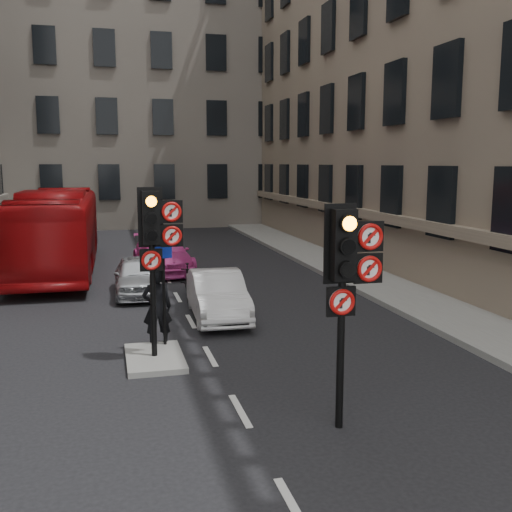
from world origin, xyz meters
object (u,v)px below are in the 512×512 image
signal_near (348,268)px  car_white (217,295)px  motorcyclist (157,308)px  motorcycle (188,281)px  car_pink (163,255)px  bus_red (57,231)px  info_sign (164,280)px  car_silver (138,276)px  signal_far (156,235)px

signal_near → car_white: bearing=95.7°
car_white → motorcyclist: size_ratio=2.10×
car_white → motorcycle: 2.74m
car_pink → motorcyclist: motorcyclist is taller
signal_near → car_white: size_ratio=0.93×
car_pink → bus_red: bus_red is taller
motorcyclist → car_white: bearing=-131.4°
bus_red → info_sign: 11.44m
car_white → info_sign: (-1.66, -2.48, 0.97)m
car_pink → motorcycle: car_pink is taller
car_silver → car_white: (1.95, -3.47, 0.02)m
car_silver → car_pink: car_pink is taller
motorcyclist → car_pink: bearing=-98.3°
car_silver → bus_red: 5.86m
motorcyclist → bus_red: bearing=-77.1°
signal_near → motorcycle: (-1.15, 9.93, -2.06)m
car_silver → bus_red: bus_red is taller
car_pink → motorcyclist: size_ratio=2.49×
signal_near → motorcyclist: (-2.53, 5.01, -1.66)m
car_white → info_sign: info_sign is taller
signal_far → signal_near: bearing=-57.0°
car_silver → info_sign: size_ratio=1.58×
bus_red → signal_near: bearing=-70.2°
signal_far → bus_red: 12.15m
car_pink → info_sign: 10.00m
car_white → bus_red: 9.80m
info_sign → signal_near: bearing=-80.1°
car_pink → bus_red: 4.19m
car_white → car_pink: car_pink is taller
car_silver → motorcycle: size_ratio=2.07×
bus_red → motorcyclist: bus_red is taller
car_white → motorcyclist: motorcyclist is taller
signal_near → bus_red: bearing=109.0°
signal_near → car_pink: signal_near is taller
motorcycle → info_sign: bearing=-100.7°
signal_far → car_pink: 10.90m
car_white → motorcyclist: 2.87m
signal_near → info_sign: bearing=116.7°
signal_far → motorcyclist: (0.07, 1.01, -1.78)m
signal_far → motorcycle: 6.48m
motorcycle → info_sign: (-1.24, -5.19, 1.08)m
signal_far → motorcycle: (1.45, 5.93, -2.18)m
signal_near → motorcycle: signal_near is taller
signal_near → signal_far: bearing=123.0°
car_white → motorcycle: car_white is taller
signal_far → car_silver: signal_far is taller
bus_red → motorcyclist: 11.16m
bus_red → motorcyclist: (2.90, -10.75, -0.66)m
car_silver → motorcyclist: 5.69m
car_white → info_sign: 3.14m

